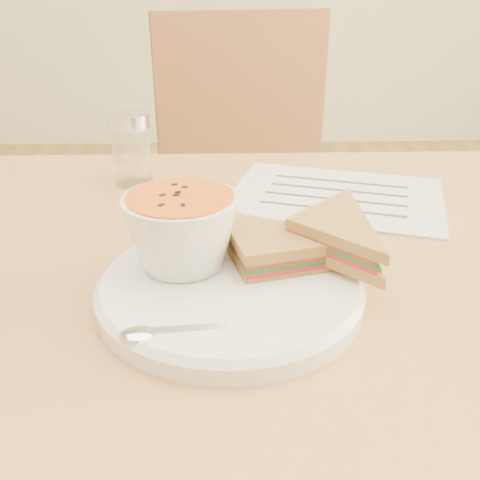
{
  "coord_description": "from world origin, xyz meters",
  "views": [
    {
      "loc": [
        0.01,
        -0.53,
        1.02
      ],
      "look_at": [
        0.03,
        -0.08,
        0.8
      ],
      "focal_mm": 40.0,
      "sensor_mm": 36.0,
      "label": 1
    }
  ],
  "objects_px": {
    "condiment_shaker": "(131,149)",
    "soup_bowl": "(182,234)",
    "chair_far": "(263,233)",
    "plate": "(230,290)"
  },
  "relations": [
    {
      "from": "condiment_shaker",
      "to": "soup_bowl",
      "type": "bearing_deg",
      "value": -72.36
    },
    {
      "from": "chair_far",
      "to": "plate",
      "type": "distance_m",
      "value": 0.77
    },
    {
      "from": "soup_bowl",
      "to": "condiment_shaker",
      "type": "xyz_separation_m",
      "value": [
        -0.09,
        0.28,
        -0.0
      ]
    },
    {
      "from": "chair_far",
      "to": "condiment_shaker",
      "type": "relative_size",
      "value": 9.36
    },
    {
      "from": "chair_far",
      "to": "soup_bowl",
      "type": "bearing_deg",
      "value": 65.55
    },
    {
      "from": "soup_bowl",
      "to": "condiment_shaker",
      "type": "height_order",
      "value": "condiment_shaker"
    },
    {
      "from": "plate",
      "to": "condiment_shaker",
      "type": "bearing_deg",
      "value": 113.47
    },
    {
      "from": "chair_far",
      "to": "condiment_shaker",
      "type": "height_order",
      "value": "chair_far"
    },
    {
      "from": "plate",
      "to": "soup_bowl",
      "type": "relative_size",
      "value": 2.29
    },
    {
      "from": "chair_far",
      "to": "plate",
      "type": "relative_size",
      "value": 3.82
    }
  ]
}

